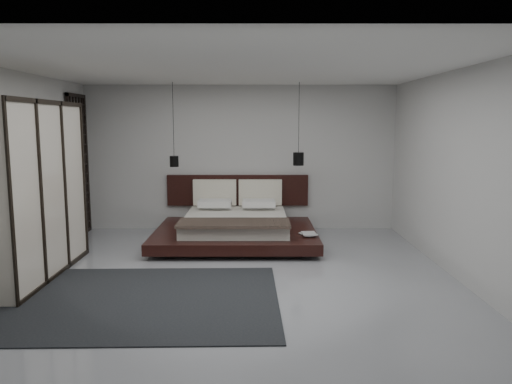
{
  "coord_description": "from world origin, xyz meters",
  "views": [
    {
      "loc": [
        0.29,
        -6.7,
        2.11
      ],
      "look_at": [
        0.3,
        1.2,
        0.99
      ],
      "focal_mm": 35.0,
      "sensor_mm": 36.0,
      "label": 1
    }
  ],
  "objects_px": {
    "lattice_screen": "(79,166)",
    "pendant_left": "(174,161)",
    "pendant_right": "(298,159)",
    "wardrobe": "(33,190)",
    "rug": "(130,300)",
    "bed": "(236,226)"
  },
  "relations": [
    {
      "from": "lattice_screen",
      "to": "pendant_left",
      "type": "distance_m",
      "value": 1.78
    },
    {
      "from": "wardrobe",
      "to": "rug",
      "type": "height_order",
      "value": "wardrobe"
    },
    {
      "from": "wardrobe",
      "to": "lattice_screen",
      "type": "bearing_deg",
      "value": 95.72
    },
    {
      "from": "bed",
      "to": "pendant_left",
      "type": "bearing_deg",
      "value": 159.13
    },
    {
      "from": "lattice_screen",
      "to": "rug",
      "type": "xyz_separation_m",
      "value": [
        1.75,
        -3.48,
        -1.29
      ]
    },
    {
      "from": "lattice_screen",
      "to": "pendant_left",
      "type": "height_order",
      "value": "pendant_left"
    },
    {
      "from": "lattice_screen",
      "to": "pendant_right",
      "type": "xyz_separation_m",
      "value": [
        4.03,
        -0.11,
        0.13
      ]
    },
    {
      "from": "wardrobe",
      "to": "rug",
      "type": "relative_size",
      "value": 0.69
    },
    {
      "from": "pendant_left",
      "to": "pendant_right",
      "type": "relative_size",
      "value": 1.02
    },
    {
      "from": "wardrobe",
      "to": "bed",
      "type": "bearing_deg",
      "value": 36.71
    },
    {
      "from": "lattice_screen",
      "to": "wardrobe",
      "type": "relative_size",
      "value": 1.07
    },
    {
      "from": "lattice_screen",
      "to": "pendant_right",
      "type": "bearing_deg",
      "value": -1.58
    },
    {
      "from": "pendant_left",
      "to": "pendant_right",
      "type": "distance_m",
      "value": 2.26
    },
    {
      "from": "bed",
      "to": "pendant_left",
      "type": "distance_m",
      "value": 1.64
    },
    {
      "from": "pendant_right",
      "to": "rug",
      "type": "bearing_deg",
      "value": -124.08
    },
    {
      "from": "pendant_right",
      "to": "bed",
      "type": "bearing_deg",
      "value": -159.13
    },
    {
      "from": "bed",
      "to": "pendant_right",
      "type": "bearing_deg",
      "value": 20.87
    },
    {
      "from": "pendant_left",
      "to": "pendant_right",
      "type": "bearing_deg",
      "value": -0.0
    },
    {
      "from": "lattice_screen",
      "to": "wardrobe",
      "type": "distance_m",
      "value": 2.53
    },
    {
      "from": "pendant_left",
      "to": "pendant_right",
      "type": "xyz_separation_m",
      "value": [
        2.26,
        -0.0,
        0.04
      ]
    },
    {
      "from": "bed",
      "to": "wardrobe",
      "type": "bearing_deg",
      "value": -143.29
    },
    {
      "from": "lattice_screen",
      "to": "pendant_left",
      "type": "xyz_separation_m",
      "value": [
        1.77,
        -0.11,
        0.1
      ]
    }
  ]
}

